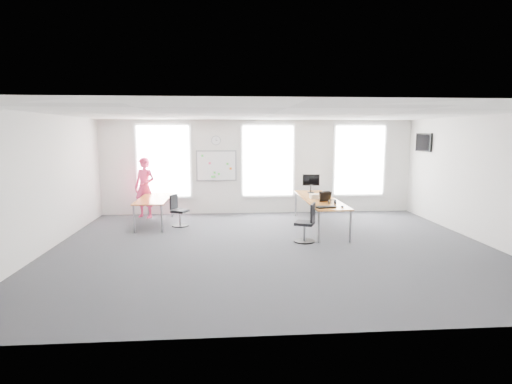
{
  "coord_description": "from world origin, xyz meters",
  "views": [
    {
      "loc": [
        -1.04,
        -8.77,
        2.58
      ],
      "look_at": [
        -0.29,
        1.2,
        1.1
      ],
      "focal_mm": 28.0,
      "sensor_mm": 36.0,
      "label": 1
    }
  ],
  "objects": [
    {
      "name": "wall_front",
      "position": [
        0.0,
        -4.0,
        1.5
      ],
      "size": [
        10.0,
        0.0,
        10.0
      ],
      "primitive_type": "plane",
      "rotation": [
        -1.57,
        0.0,
        0.0
      ],
      "color": "silver",
      "rests_on": "ground"
    },
    {
      "name": "person",
      "position": [
        -3.53,
        3.54,
        0.93
      ],
      "size": [
        0.8,
        0.69,
        1.86
      ],
      "primitive_type": "imported",
      "rotation": [
        0.0,
        0.0,
        -0.43
      ],
      "color": "#F0366B",
      "rests_on": "ground"
    },
    {
      "name": "desk_left",
      "position": [
        -3.09,
        2.56,
        0.69
      ],
      "size": [
        0.83,
        2.08,
        0.76
      ],
      "color": "#BC7733",
      "rests_on": "ground"
    },
    {
      "name": "window_mid",
      "position": [
        0.3,
        3.97,
        1.7
      ],
      "size": [
        1.6,
        0.06,
        2.2
      ],
      "primitive_type": "cube",
      "color": "silver",
      "rests_on": "wall_back"
    },
    {
      "name": "keyboard",
      "position": [
        1.36,
        0.53,
        0.81
      ],
      "size": [
        0.52,
        0.32,
        0.02
      ],
      "primitive_type": "cube",
      "rotation": [
        0.0,
        0.0,
        0.32
      ],
      "color": "black",
      "rests_on": "desk_right"
    },
    {
      "name": "tv",
      "position": [
        4.95,
        3.0,
        2.3
      ],
      "size": [
        0.06,
        0.9,
        0.55
      ],
      "primitive_type": "cube",
      "color": "black",
      "rests_on": "wall_right"
    },
    {
      "name": "whiteboard",
      "position": [
        -1.35,
        3.97,
        1.55
      ],
      "size": [
        1.2,
        0.03,
        0.9
      ],
      "primitive_type": "cube",
      "color": "white",
      "rests_on": "wall_back"
    },
    {
      "name": "desk_right",
      "position": [
        1.51,
        1.85,
        0.75
      ],
      "size": [
        0.88,
        3.29,
        0.8
      ],
      "color": "#BC7733",
      "rests_on": "ground"
    },
    {
      "name": "window_left",
      "position": [
        -3.0,
        3.97,
        1.7
      ],
      "size": [
        1.6,
        0.06,
        2.2
      ],
      "primitive_type": "cube",
      "color": "silver",
      "rests_on": "wall_back"
    },
    {
      "name": "floor",
      "position": [
        0.0,
        0.0,
        0.0
      ],
      "size": [
        10.0,
        10.0,
        0.0
      ],
      "primitive_type": "plane",
      "color": "#28292D",
      "rests_on": "ground"
    },
    {
      "name": "chair_left",
      "position": [
        -2.39,
        2.31,
        0.39
      ],
      "size": [
        0.52,
        0.52,
        0.88
      ],
      "rotation": [
        0.0,
        0.0,
        1.17
      ],
      "color": "black",
      "rests_on": "ground"
    },
    {
      "name": "wall_right",
      "position": [
        5.0,
        0.0,
        1.5
      ],
      "size": [
        0.0,
        10.0,
        10.0
      ],
      "primitive_type": "plane",
      "rotation": [
        1.57,
        0.0,
        -1.57
      ],
      "color": "silver",
      "rests_on": "ground"
    },
    {
      "name": "monitor",
      "position": [
        1.49,
        2.91,
        1.14
      ],
      "size": [
        0.5,
        0.2,
        0.56
      ],
      "rotation": [
        0.0,
        0.0,
        -0.12
      ],
      "color": "black",
      "rests_on": "desk_right"
    },
    {
      "name": "mouse",
      "position": [
        1.75,
        0.52,
        0.82
      ],
      "size": [
        0.09,
        0.13,
        0.05
      ],
      "primitive_type": "ellipsoid",
      "rotation": [
        0.0,
        0.0,
        -0.13
      ],
      "color": "black",
      "rests_on": "desk_right"
    },
    {
      "name": "wall_clock",
      "position": [
        -1.35,
        3.97,
        2.35
      ],
      "size": [
        0.3,
        0.04,
        0.3
      ],
      "primitive_type": "cylinder",
      "rotation": [
        1.57,
        0.0,
        0.0
      ],
      "color": "gray",
      "rests_on": "wall_back"
    },
    {
      "name": "laptop_sleeve",
      "position": [
        1.54,
        1.38,
        0.93
      ],
      "size": [
        0.34,
        0.27,
        0.27
      ],
      "rotation": [
        0.0,
        0.0,
        0.32
      ],
      "color": "black",
      "rests_on": "desk_right"
    },
    {
      "name": "lens_cap",
      "position": [
        1.65,
        0.89,
        0.8
      ],
      "size": [
        0.07,
        0.07,
        0.01
      ],
      "primitive_type": "cylinder",
      "rotation": [
        0.0,
        0.0,
        -0.16
      ],
      "color": "black",
      "rests_on": "desk_right"
    },
    {
      "name": "chair_right",
      "position": [
        0.86,
        0.38,
        0.41
      ],
      "size": [
        0.56,
        0.56,
        0.94
      ],
      "rotation": [
        0.0,
        0.0,
        -1.97
      ],
      "color": "black",
      "rests_on": "ground"
    },
    {
      "name": "wall_back",
      "position": [
        0.0,
        4.0,
        1.5
      ],
      "size": [
        10.0,
        0.0,
        10.0
      ],
      "primitive_type": "plane",
      "rotation": [
        1.57,
        0.0,
        0.0
      ],
      "color": "silver",
      "rests_on": "ground"
    },
    {
      "name": "window_right",
      "position": [
        3.3,
        3.97,
        1.7
      ],
      "size": [
        1.6,
        0.06,
        2.2
      ],
      "primitive_type": "cube",
      "color": "silver",
      "rests_on": "wall_back"
    },
    {
      "name": "paper_stack",
      "position": [
        1.43,
        1.88,
        0.86
      ],
      "size": [
        0.35,
        0.27,
        0.12
      ],
      "primitive_type": "cube",
      "rotation": [
        0.0,
        0.0,
        0.01
      ],
      "color": "#F3E1C3",
      "rests_on": "desk_right"
    },
    {
      "name": "ceiling",
      "position": [
        0.0,
        0.0,
        3.0
      ],
      "size": [
        10.0,
        10.0,
        0.0
      ],
      "primitive_type": "plane",
      "rotation": [
        3.14,
        0.0,
        0.0
      ],
      "color": "white",
      "rests_on": "ground"
    },
    {
      "name": "headphones",
      "position": [
        1.63,
        1.02,
        0.85
      ],
      "size": [
        0.2,
        0.11,
        0.12
      ],
      "rotation": [
        0.0,
        0.0,
        0.31
      ],
      "color": "black",
      "rests_on": "desk_right"
    },
    {
      "name": "wall_left",
      "position": [
        -5.0,
        0.0,
        1.5
      ],
      "size": [
        0.0,
        10.0,
        10.0
      ],
      "primitive_type": "plane",
      "rotation": [
        1.57,
        0.0,
        1.57
      ],
      "color": "silver",
      "rests_on": "ground"
    }
  ]
}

